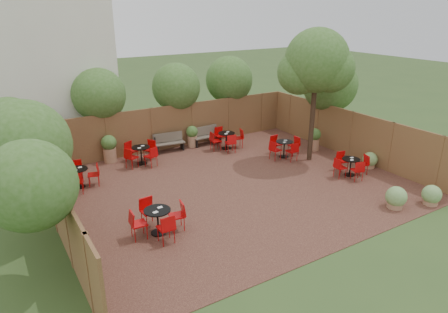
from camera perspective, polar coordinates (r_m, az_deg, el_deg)
ground at (r=14.75m, az=1.19°, el=-4.19°), size 80.00×80.00×0.00m
courtyard_paving at (r=14.74m, az=1.19°, el=-4.15°), size 12.00×10.00×0.02m
fence_back at (r=18.54m, az=-7.17°, el=4.18°), size 12.00×0.08×2.00m
fence_left at (r=12.45m, az=-22.85°, el=-5.70°), size 0.08×10.00×2.00m
fence_right at (r=18.15m, az=17.40°, el=3.02°), size 0.08×10.00×2.00m
neighbour_building at (r=19.58m, az=-23.80°, el=12.49°), size 5.00×4.00×8.00m
overhang_foliage at (r=15.94m, az=-6.94°, el=7.76°), size 15.57×10.46×2.51m
courtyard_tree at (r=16.61m, az=12.92°, el=12.48°), size 2.70×2.60×5.40m
park_bench_left at (r=18.21m, az=-7.78°, el=2.04°), size 1.40×0.59×0.84m
park_bench_right at (r=19.00m, az=-2.58°, el=3.01°), size 1.41×0.56×0.85m
bistro_tables at (r=15.59m, az=-2.54°, el=-1.03°), size 10.61×7.00×0.87m
planters at (r=17.29m, az=-8.05°, el=1.49°), size 11.44×3.94×1.16m
low_shrubs at (r=15.24m, az=23.36°, el=-3.70°), size 2.73×3.85×0.72m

